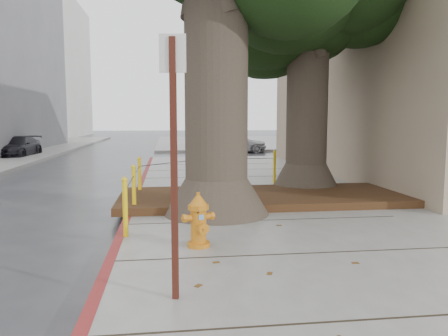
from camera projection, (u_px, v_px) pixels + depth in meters
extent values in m
plane|color=#28282B|center=(261.00, 266.00, 5.92)|extent=(140.00, 140.00, 0.00)
cube|color=slate|center=(255.00, 142.00, 36.24)|extent=(16.00, 20.00, 0.15)
cube|color=maroon|center=(127.00, 222.00, 8.12)|extent=(0.14, 26.00, 0.16)
cube|color=black|center=(263.00, 197.00, 9.85)|extent=(6.40, 2.60, 0.16)
cube|color=silver|center=(20.00, 68.00, 47.25)|extent=(12.00, 18.00, 15.00)
cube|color=silver|center=(395.00, 85.00, 33.08)|extent=(10.00, 10.00, 9.00)
cube|color=slate|center=(424.00, 74.00, 39.59)|extent=(12.00, 14.00, 12.00)
cone|color=#4C3F33|center=(216.00, 196.00, 8.49)|extent=(2.04, 2.04, 0.70)
cylinder|color=#4C3F33|center=(216.00, 90.00, 8.26)|extent=(1.20, 1.20, 4.22)
cone|color=#4C3F33|center=(305.00, 177.00, 11.28)|extent=(1.77, 1.77, 0.70)
cylinder|color=#4C3F33|center=(307.00, 106.00, 11.08)|extent=(1.04, 1.04, 3.84)
sphere|color=#193210|center=(345.00, 3.00, 11.31)|extent=(3.00, 3.00, 3.00)
cylinder|color=yellow|center=(125.00, 208.00, 6.79)|extent=(0.08, 0.08, 0.90)
sphere|color=yellow|center=(124.00, 180.00, 6.74)|extent=(0.09, 0.09, 0.09)
cylinder|color=yellow|center=(134.00, 190.00, 8.57)|extent=(0.08, 0.08, 0.90)
sphere|color=yellow|center=(133.00, 167.00, 8.52)|extent=(0.09, 0.09, 0.09)
cylinder|color=yellow|center=(140.00, 178.00, 10.34)|extent=(0.08, 0.08, 0.90)
sphere|color=yellow|center=(139.00, 159.00, 10.29)|extent=(0.09, 0.09, 0.09)
cylinder|color=yellow|center=(198.00, 169.00, 12.01)|extent=(0.08, 0.08, 0.90)
sphere|color=yellow|center=(198.00, 153.00, 11.96)|extent=(0.09, 0.09, 0.09)
cylinder|color=yellow|center=(274.00, 167.00, 12.49)|extent=(0.08, 0.08, 0.90)
sphere|color=yellow|center=(275.00, 152.00, 12.44)|extent=(0.09, 0.09, 0.09)
cylinder|color=black|center=(130.00, 183.00, 7.65)|extent=(0.02, 1.80, 0.02)
cylinder|color=black|center=(137.00, 171.00, 9.42)|extent=(0.02, 1.80, 0.02)
cylinder|color=black|center=(171.00, 163.00, 11.15)|extent=(1.51, 1.51, 0.02)
cylinder|color=black|center=(237.00, 159.00, 12.22)|extent=(2.20, 0.22, 0.02)
cylinder|color=orange|center=(199.00, 244.00, 6.31)|extent=(0.41, 0.41, 0.06)
cylinder|color=orange|center=(198.00, 225.00, 6.28)|extent=(0.28, 0.28, 0.52)
cylinder|color=orange|center=(198.00, 207.00, 6.25)|extent=(0.37, 0.37, 0.07)
cone|color=orange|center=(198.00, 200.00, 6.24)|extent=(0.35, 0.35, 0.14)
cylinder|color=orange|center=(198.00, 194.00, 6.23)|extent=(0.07, 0.07, 0.05)
cylinder|color=orange|center=(190.00, 218.00, 6.21)|extent=(0.17, 0.13, 0.09)
cylinder|color=orange|center=(207.00, 216.00, 6.32)|extent=(0.17, 0.13, 0.09)
cylinder|color=orange|center=(202.00, 227.00, 6.16)|extent=(0.17, 0.18, 0.13)
cube|color=#5999D8|center=(201.00, 217.00, 6.16)|extent=(0.07, 0.02, 0.07)
cube|color=#471911|center=(174.00, 172.00, 4.34)|extent=(0.07, 0.07, 2.62)
cube|color=silver|center=(173.00, 53.00, 4.21)|extent=(0.26, 0.07, 0.37)
imported|color=#A6A5AA|center=(236.00, 142.00, 25.74)|extent=(3.69, 1.67, 1.23)
imported|color=maroon|center=(361.00, 141.00, 26.56)|extent=(3.94, 1.66, 1.27)
imported|color=black|center=(17.00, 147.00, 22.25)|extent=(1.74, 3.88, 1.10)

